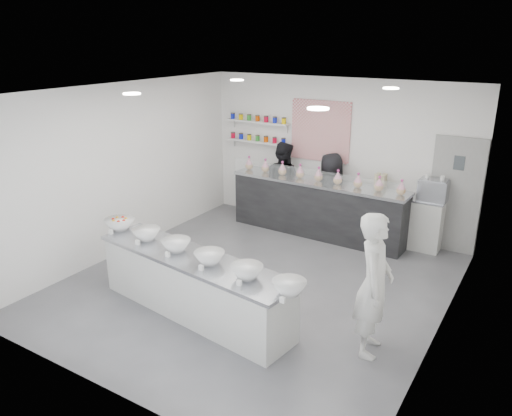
{
  "coord_description": "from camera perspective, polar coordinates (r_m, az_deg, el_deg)",
  "views": [
    {
      "loc": [
        3.71,
        -6.04,
        3.73
      ],
      "look_at": [
        -0.26,
        0.4,
        1.11
      ],
      "focal_mm": 35.0,
      "sensor_mm": 36.0,
      "label": 1
    }
  ],
  "objects": [
    {
      "name": "espresso_ledge",
      "position": [
        9.65,
        16.81,
        -1.48
      ],
      "size": [
        1.28,
        0.41,
        0.95
      ],
      "primitive_type": "cube",
      "color": "silver",
      "rests_on": "floor"
    },
    {
      "name": "staff_left",
      "position": [
        10.31,
        3.02,
        2.89
      ],
      "size": [
        0.87,
        0.69,
        1.72
      ],
      "primitive_type": "imported",
      "rotation": [
        0.0,
        0.0,
        3.09
      ],
      "color": "black",
      "rests_on": "floor"
    },
    {
      "name": "pattern_panel",
      "position": [
        10.05,
        7.37,
        8.73
      ],
      "size": [
        1.25,
        0.03,
        1.2
      ],
      "primitive_type": "cube",
      "color": "#C13943",
      "rests_on": "back_wall"
    },
    {
      "name": "downlight_0",
      "position": [
        7.22,
        -14.01,
        12.56
      ],
      "size": [
        0.24,
        0.24,
        0.02
      ],
      "primitive_type": "cylinder",
      "color": "white",
      "rests_on": "ceiling"
    },
    {
      "name": "sneeze_guard",
      "position": [
        9.33,
        6.32,
        3.51
      ],
      "size": [
        3.48,
        0.11,
        0.3
      ],
      "primitive_type": "cube",
      "rotation": [
        0.0,
        0.0,
        -0.03
      ],
      "color": "white",
      "rests_on": "back_bar"
    },
    {
      "name": "downlight_3",
      "position": [
        8.02,
        15.16,
        13.07
      ],
      "size": [
        0.24,
        0.24,
        0.02
      ],
      "primitive_type": "cylinder",
      "color": "white",
      "rests_on": "ceiling"
    },
    {
      "name": "label_cards",
      "position": [
        6.48,
        -9.67,
        -7.03
      ],
      "size": [
        3.31,
        0.04,
        0.07
      ],
      "primitive_type": null,
      "color": "white",
      "rests_on": "prep_counter"
    },
    {
      "name": "cookie_bags",
      "position": [
        9.6,
        7.17,
        3.87
      ],
      "size": [
        3.37,
        0.26,
        0.28
      ],
      "primitive_type": null,
      "rotation": [
        0.0,
        0.0,
        -0.03
      ],
      "color": "pink",
      "rests_on": "back_bar"
    },
    {
      "name": "staff_right",
      "position": [
        9.88,
        8.47,
        1.66
      ],
      "size": [
        0.9,
        0.72,
        1.61
      ],
      "primitive_type": "imported",
      "rotation": [
        0.0,
        0.0,
        2.86
      ],
      "color": "black",
      "rests_on": "floor"
    },
    {
      "name": "prep_bowls",
      "position": [
        6.86,
        -7.29,
        -4.93
      ],
      "size": [
        3.7,
        1.0,
        0.17
      ],
      "primitive_type": null,
      "rotation": [
        0.0,
        0.0,
        -0.14
      ],
      "color": "white",
      "rests_on": "prep_counter"
    },
    {
      "name": "back_bar",
      "position": [
        9.8,
        7.0,
        -0.01
      ],
      "size": [
        3.55,
        0.75,
        1.09
      ],
      "primitive_type": "cube",
      "rotation": [
        0.0,
        0.0,
        -0.03
      ],
      "color": "black",
      "rests_on": "floor"
    },
    {
      "name": "cup_stacks",
      "position": [
        9.59,
        14.02,
        2.77
      ],
      "size": [
        0.24,
        0.24,
        0.36
      ],
      "primitive_type": null,
      "color": "tan",
      "rests_on": "espresso_ledge"
    },
    {
      "name": "right_wall",
      "position": [
        6.51,
        21.2,
        -2.31
      ],
      "size": [
        0.0,
        6.0,
        6.0
      ],
      "primitive_type": "plane",
      "rotation": [
        1.57,
        0.0,
        -1.57
      ],
      "color": "white",
      "rests_on": "floor"
    },
    {
      "name": "downlight_2",
      "position": [
        9.22,
        -2.19,
        14.41
      ],
      "size": [
        0.24,
        0.24,
        0.02
      ],
      "primitive_type": "cylinder",
      "color": "white",
      "rests_on": "ceiling"
    },
    {
      "name": "jar_shelf_lower",
      "position": [
        10.69,
        0.23,
        7.6
      ],
      "size": [
        1.45,
        0.22,
        0.04
      ],
      "primitive_type": "cube",
      "color": "silver",
      "rests_on": "back_wall"
    },
    {
      "name": "espresso_machine",
      "position": [
        9.36,
        19.59,
        1.9
      ],
      "size": [
        0.5,
        0.34,
        0.38
      ],
      "primitive_type": "cube",
      "color": "#93969E",
      "rests_on": "espresso_ledge"
    },
    {
      "name": "jar_shelf_upper",
      "position": [
        10.62,
        0.23,
        9.82
      ],
      "size": [
        1.45,
        0.22,
        0.04
      ],
      "primitive_type": "cube",
      "color": "silver",
      "rests_on": "back_wall"
    },
    {
      "name": "back_door",
      "position": [
        9.51,
        21.78,
        1.31
      ],
      "size": [
        0.88,
        0.04,
        2.1
      ],
      "primitive_type": "cube",
      "color": "gray",
      "rests_on": "floor"
    },
    {
      "name": "preserve_jars",
      "position": [
        10.62,
        0.17,
        9.06
      ],
      "size": [
        1.45,
        0.1,
        0.56
      ],
      "primitive_type": null,
      "color": "red",
      "rests_on": "jar_shelf_lower"
    },
    {
      "name": "ceiling",
      "position": [
        7.13,
        0.09,
        13.2
      ],
      "size": [
        6.0,
        6.0,
        0.0
      ],
      "primitive_type": "plane",
      "rotation": [
        3.14,
        0.0,
        0.0
      ],
      "color": "white",
      "rests_on": "floor"
    },
    {
      "name": "woman_prep",
      "position": [
        6.2,
        13.33,
        -8.54
      ],
      "size": [
        0.57,
        0.75,
        1.82
      ],
      "primitive_type": "imported",
      "rotation": [
        0.0,
        0.0,
        1.79
      ],
      "color": "silver",
      "rests_on": "floor"
    },
    {
      "name": "back_wall",
      "position": [
        10.02,
        9.15,
        5.99
      ],
      "size": [
        5.5,
        0.0,
        5.5
      ],
      "primitive_type": "plane",
      "rotation": [
        1.57,
        0.0,
        0.0
      ],
      "color": "white",
      "rests_on": "floor"
    },
    {
      "name": "prep_counter",
      "position": [
        7.08,
        -7.12,
        -8.78
      ],
      "size": [
        3.28,
        1.16,
        0.88
      ],
      "primitive_type": "cube",
      "rotation": [
        0.0,
        0.0,
        -0.14
      ],
      "color": "silver",
      "rests_on": "floor"
    },
    {
      "name": "floor",
      "position": [
        8.01,
        0.08,
        -8.67
      ],
      "size": [
        6.0,
        6.0,
        0.0
      ],
      "primitive_type": "plane",
      "color": "#515156",
      "rests_on": "ground"
    },
    {
      "name": "downlight_1",
      "position": [
        5.6,
        7.11,
        11.22
      ],
      "size": [
        0.24,
        0.24,
        0.02
      ],
      "primitive_type": "cylinder",
      "color": "white",
      "rests_on": "ceiling"
    },
    {
      "name": "left_wall",
      "position": [
        9.12,
        -14.84,
        4.29
      ],
      "size": [
        0.0,
        6.0,
        6.0
      ],
      "primitive_type": "plane",
      "rotation": [
        1.57,
        0.0,
        1.57
      ],
      "color": "white",
      "rests_on": "floor"
    }
  ]
}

